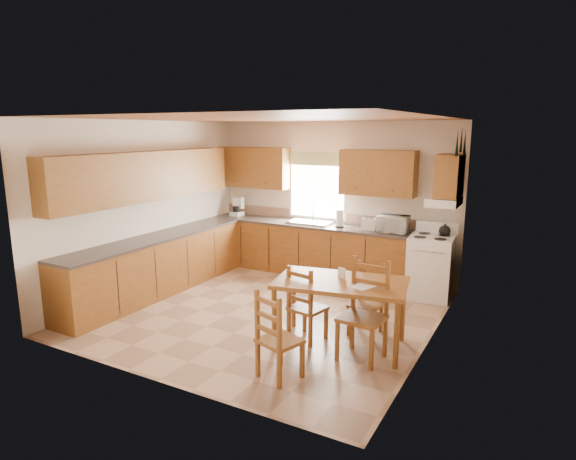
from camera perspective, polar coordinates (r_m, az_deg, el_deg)
The scene contains 35 objects.
floor at distance 7.01m, azimuth -2.28°, elevation -9.56°, with size 4.50×4.50×0.00m, color tan.
ceiling at distance 6.53m, azimuth -2.48°, elevation 13.08°, with size 4.50×4.50×0.00m, color brown.
wall_left at distance 8.02m, azimuth -16.32°, elevation 2.69°, with size 4.50×4.50×0.00m, color beige.
wall_right at distance 5.83m, azimuth 16.95°, elevation -0.63°, with size 4.50×4.50×0.00m, color beige.
wall_back at distance 8.62m, azimuth 5.35°, elevation 3.73°, with size 4.50×4.50×0.00m, color beige.
wall_front at distance 4.90m, azimuth -16.07°, elevation -2.89°, with size 4.50×4.50×0.00m, color beige.
lower_cab_back at distance 8.68m, azimuth 2.18°, elevation -2.29°, with size 3.75×0.60×0.88m, color brown.
lower_cab_left at distance 7.90m, azimuth -15.15°, elevation -4.14°, with size 0.60×3.60×0.88m, color brown.
counter_back at distance 8.58m, azimuth 2.20°, elevation 0.69°, with size 3.75×0.63×0.04m, color #403733.
counter_left at distance 7.79m, azimuth -15.33°, elevation -0.88°, with size 0.63×3.60×0.04m, color #403733.
backsplash at distance 8.82m, azimuth 3.05°, elevation 1.70°, with size 3.75×0.01×0.18m, color #8B6855.
upper_cab_back_left at distance 9.14m, azimuth -4.01°, elevation 7.39°, with size 1.41×0.33×0.75m, color brown.
upper_cab_back_right at distance 8.11m, azimuth 10.59°, elevation 6.66°, with size 1.25×0.33×0.75m, color brown.
upper_cab_left at distance 7.74m, azimuth -16.44°, elevation 6.15°, with size 0.33×3.60×0.75m, color brown.
upper_cab_stove at distance 7.39m, azimuth 18.58°, elevation 6.12°, with size 0.33×0.62×0.62m, color brown.
range_hood at distance 7.44m, azimuth 18.01°, elevation 3.24°, with size 0.44×0.62×0.12m, color silver.
window_frame at distance 8.69m, azimuth 3.48°, elevation 5.15°, with size 1.13×0.02×1.18m, color silver.
window_pane at distance 8.69m, azimuth 3.46°, elevation 5.15°, with size 1.05×0.01×1.10m, color white.
window_valance at distance 8.62m, azimuth 3.43°, elevation 8.43°, with size 1.19×0.01×0.24m, color #4D7534.
sink_basin at distance 8.54m, azimuth 2.65°, elevation 0.90°, with size 0.75×0.45×0.04m, color silver.
pine_decal_a at distance 7.02m, azimuth 19.42°, elevation 9.73°, with size 0.22×0.22×0.36m, color black.
pine_decal_b at distance 7.34m, azimuth 19.87°, elevation 10.08°, with size 0.22×0.22×0.36m, color black.
pine_decal_c at distance 7.65m, azimuth 20.23°, elevation 9.79°, with size 0.22×0.22×0.36m, color black.
stove at distance 7.73m, azimuth 16.51°, elevation -4.30°, with size 0.64×0.66×0.95m, color silver.
coffeemaker at distance 9.36m, azimuth -6.09°, elevation 2.63°, with size 0.18×0.21×0.30m, color silver.
paper_towel at distance 8.26m, azimuth 6.14°, elevation 1.36°, with size 0.13×0.13×0.29m, color white.
toaster at distance 8.09m, azimuth 9.55°, elevation 0.70°, with size 0.24×0.15×0.20m, color silver.
microwave at distance 7.97m, azimuth 12.34°, elevation 0.70°, with size 0.45×0.33×0.27m, color silver.
dining_table at distance 5.84m, azimuth 6.19°, elevation -9.81°, with size 1.52×0.87×0.81m, color brown.
chair_near_left at distance 5.09m, azimuth -0.98°, elevation -12.31°, with size 0.40×0.38×0.95m, color brown.
chair_near_right at distance 5.96m, azimuth 2.34°, elevation -8.64°, with size 0.40×0.38×0.94m, color brown.
chair_far_left at distance 6.20m, azimuth 9.21°, elevation -8.18°, with size 0.38×0.36×0.90m, color brown.
chair_far_right at distance 5.50m, azimuth 8.81°, elevation -9.56°, with size 0.47×0.45×1.12m, color brown.
table_paper at distance 5.54m, azimuth 8.92°, elevation -6.61°, with size 0.19×0.26×0.00m, color white.
table_card at distance 5.78m, azimuth 6.39°, elevation -5.10°, with size 0.10×0.02×0.13m, color white.
Camera 1 is at (3.37, -5.59, 2.55)m, focal length 30.00 mm.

